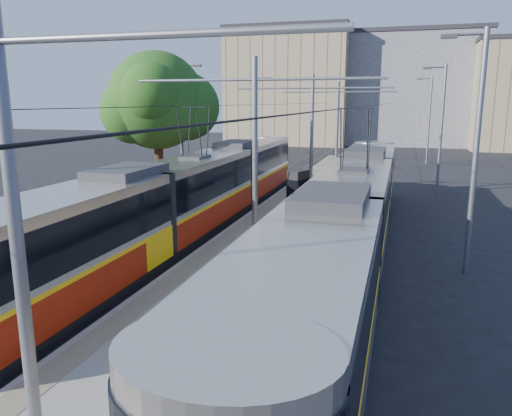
% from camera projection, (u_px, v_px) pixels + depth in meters
% --- Properties ---
extents(ground, '(160.00, 160.00, 0.00)m').
position_uv_depth(ground, '(159.00, 353.00, 11.61)').
color(ground, black).
rests_on(ground, ground).
extents(platform, '(4.00, 50.00, 0.30)m').
position_uv_depth(platform, '(301.00, 205.00, 27.54)').
color(platform, gray).
rests_on(platform, ground).
extents(tactile_strip_left, '(0.70, 50.00, 0.01)m').
position_uv_depth(tactile_strip_left, '(275.00, 201.00, 27.90)').
color(tactile_strip_left, gray).
rests_on(tactile_strip_left, platform).
extents(tactile_strip_right, '(0.70, 50.00, 0.01)m').
position_uv_depth(tactile_strip_right, '(327.00, 203.00, 27.11)').
color(tactile_strip_right, gray).
rests_on(tactile_strip_right, platform).
extents(rails, '(8.71, 70.00, 0.03)m').
position_uv_depth(rails, '(301.00, 207.00, 27.56)').
color(rails, gray).
rests_on(rails, ground).
extents(tram_left, '(2.43, 28.84, 5.50)m').
position_uv_depth(tram_left, '(196.00, 193.00, 22.39)').
color(tram_left, black).
rests_on(tram_left, ground).
extents(tram_right, '(2.43, 28.92, 5.50)m').
position_uv_depth(tram_right, '(352.00, 212.00, 17.93)').
color(tram_right, black).
rests_on(tram_right, ground).
extents(catenary, '(9.20, 70.00, 7.00)m').
position_uv_depth(catenary, '(291.00, 127.00, 23.95)').
color(catenary, slate).
rests_on(catenary, platform).
extents(street_lamps, '(15.18, 38.22, 8.00)m').
position_uv_depth(street_lamps, '(315.00, 128.00, 30.45)').
color(street_lamps, slate).
rests_on(street_lamps, ground).
extents(shelter, '(0.98, 1.20, 2.28)m').
position_uv_depth(shelter, '(298.00, 193.00, 23.51)').
color(shelter, black).
rests_on(shelter, platform).
extents(tree, '(5.78, 5.35, 8.40)m').
position_uv_depth(tree, '(164.00, 103.00, 27.02)').
color(tree, '#382314').
rests_on(tree, ground).
extents(building_left, '(16.32, 12.24, 15.43)m').
position_uv_depth(building_left, '(291.00, 87.00, 69.06)').
color(building_left, '#9D836A').
rests_on(building_left, ground).
extents(building_centre, '(18.36, 14.28, 14.75)m').
position_uv_depth(building_centre, '(411.00, 89.00, 68.52)').
color(building_centre, gray).
rests_on(building_centre, ground).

